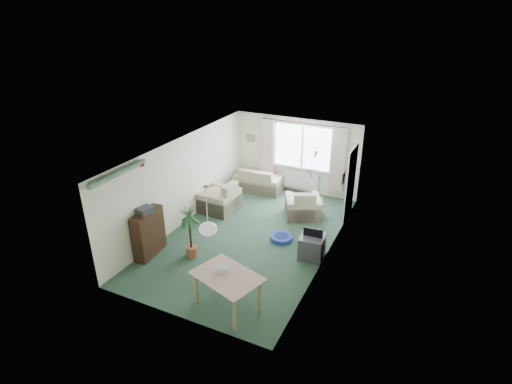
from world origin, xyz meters
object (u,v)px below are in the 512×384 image
at_px(bookshelf, 149,233).
at_px(pet_bed, 281,238).
at_px(dining_table, 228,292).
at_px(tv_cube, 312,246).
at_px(armchair_corner, 303,203).
at_px(coffee_table, 304,208).
at_px(armchair_left, 219,196).
at_px(sofa, 259,179).
at_px(houseplant, 190,231).

relative_size(bookshelf, pet_bed, 1.99).
height_order(dining_table, tv_cube, dining_table).
bearing_deg(pet_bed, armchair_corner, 87.87).
height_order(armchair_corner, bookshelf, bookshelf).
distance_m(armchair_corner, dining_table, 4.26).
bearing_deg(coffee_table, tv_cube, -65.91).
distance_m(armchair_left, bookshelf, 2.73).
bearing_deg(tv_cube, dining_table, -115.26).
distance_m(tv_cube, pet_bed, 1.03).
bearing_deg(armchair_corner, sofa, -56.27).
distance_m(armchair_corner, armchair_left, 2.42).
bearing_deg(houseplant, dining_table, -35.86).
bearing_deg(sofa, pet_bed, 122.54).
height_order(sofa, dining_table, sofa).
bearing_deg(armchair_left, dining_table, 35.44).
xyz_separation_m(armchair_left, houseplant, (0.61, -2.37, 0.23)).
xyz_separation_m(armchair_left, tv_cube, (3.20, -1.15, -0.17)).
relative_size(armchair_left, dining_table, 0.85).
height_order(bookshelf, pet_bed, bookshelf).
relative_size(dining_table, pet_bed, 2.08).
relative_size(coffee_table, tv_cube, 1.68).
bearing_deg(tv_cube, houseplant, -158.98).
height_order(armchair_left, bookshelf, bookshelf).
bearing_deg(coffee_table, sofa, 151.82).
bearing_deg(bookshelf, dining_table, -22.90).
height_order(sofa, armchair_left, armchair_left).
bearing_deg(dining_table, sofa, 108.96).
relative_size(sofa, houseplant, 1.10).
height_order(houseplant, tv_cube, houseplant).
xyz_separation_m(sofa, houseplant, (0.18, -4.15, 0.30)).
bearing_deg(dining_table, coffee_table, 88.97).
xyz_separation_m(armchair_corner, armchair_left, (-2.32, -0.69, 0.03)).
bearing_deg(pet_bed, tv_cube, -22.58).
relative_size(armchair_corner, dining_table, 0.80).
bearing_deg(armchair_corner, tv_cube, 89.18).
bearing_deg(houseplant, bookshelf, -160.55).
bearing_deg(armchair_left, sofa, 169.43).
xyz_separation_m(armchair_left, dining_table, (2.27, -3.57, -0.08)).
bearing_deg(pet_bed, armchair_left, 161.36).
bearing_deg(sofa, coffee_table, 148.58).
xyz_separation_m(houseplant, dining_table, (1.66, -1.20, -0.31)).
height_order(armchair_left, houseplant, houseplant).
xyz_separation_m(armchair_corner, dining_table, (-0.05, -4.26, -0.05)).
bearing_deg(armchair_corner, pet_bed, 61.60).
xyz_separation_m(sofa, tv_cube, (2.77, -2.94, -0.10)).
height_order(armchair_corner, houseplant, houseplant).
xyz_separation_m(houseplant, pet_bed, (1.66, 1.60, -0.62)).
height_order(dining_table, pet_bed, dining_table).
distance_m(bookshelf, dining_table, 2.75).
bearing_deg(coffee_table, pet_bed, -92.94).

